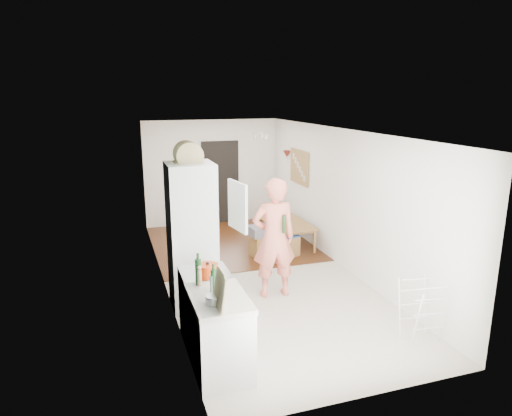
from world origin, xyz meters
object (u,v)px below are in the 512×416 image
stool (260,246)px  drying_rack (421,312)px  dining_table (287,235)px  dining_chair (287,235)px  person (274,227)px

stool → drying_rack: bearing=-75.1°
dining_table → dining_chair: dining_chair is taller
dining_chair → drying_rack: size_ratio=1.05×
dining_table → dining_chair: size_ratio=1.44×
dining_table → person: bearing=151.6°
dining_chair → dining_table: bearing=47.9°
person → dining_chair: size_ratio=2.61×
dining_table → dining_chair: 0.68m
drying_rack → person: bearing=133.4°
dining_chair → stool: 0.58m
person → stool: 1.97m
dining_chair → drying_rack: dining_chair is taller
dining_table → drying_rack: drying_rack is taller
dining_table → stool: dining_table is taller
dining_table → stool: (-0.76, -0.47, -0.00)m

